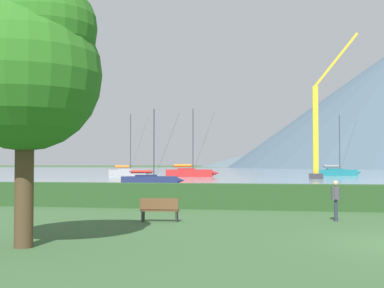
# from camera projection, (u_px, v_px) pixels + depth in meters

# --- Properties ---
(harbor_water) EXTENTS (320.00, 246.00, 0.00)m
(harbor_water) POSITION_uv_depth(u_px,v_px,m) (306.00, 171.00, 149.68)
(harbor_water) COLOR #8499A8
(harbor_water) RESTS_ON ground_plane
(hedge_line) EXTENTS (80.00, 1.20, 1.29)m
(hedge_line) POSITION_uv_depth(u_px,v_px,m) (369.00, 198.00, 25.99)
(hedge_line) COLOR #284C23
(hedge_line) RESTS_ON ground_plane
(sailboat_slip_0) EXTENTS (9.32, 4.06, 11.77)m
(sailboat_slip_0) POSITION_uv_depth(u_px,v_px,m) (190.00, 172.00, 91.08)
(sailboat_slip_0) COLOR red
(sailboat_slip_0) RESTS_ON harbor_water
(sailboat_slip_1) EXTENTS (8.51, 3.71, 11.36)m
(sailboat_slip_1) POSITION_uv_depth(u_px,v_px,m) (337.00, 172.00, 99.66)
(sailboat_slip_1) COLOR #19707A
(sailboat_slip_1) RESTS_ON harbor_water
(sailboat_slip_5) EXTENTS (6.87, 4.12, 8.22)m
(sailboat_slip_5) POSITION_uv_depth(u_px,v_px,m) (150.00, 180.00, 56.79)
(sailboat_slip_5) COLOR navy
(sailboat_slip_5) RESTS_ON harbor_water
(sailboat_slip_6) EXTENTS (8.18, 4.67, 11.67)m
(sailboat_slip_6) POSITION_uv_depth(u_px,v_px,m) (128.00, 172.00, 100.46)
(sailboat_slip_6) COLOR #9E9EA3
(sailboat_slip_6) RESTS_ON harbor_water
(park_bench_near_path) EXTENTS (1.57, 0.60, 0.95)m
(park_bench_near_path) POSITION_uv_depth(u_px,v_px,m) (160.00, 209.00, 21.32)
(park_bench_near_path) COLOR brown
(park_bench_near_path) RESTS_ON ground_plane
(person_seated_viewer) EXTENTS (0.36, 0.57, 1.65)m
(person_seated_viewer) POSITION_uv_depth(u_px,v_px,m) (336.00, 197.00, 21.57)
(person_seated_viewer) COLOR #2D3347
(person_seated_viewer) RESTS_ON ground_plane
(park_tree) EXTENTS (4.32, 4.32, 7.56)m
(park_tree) POSITION_uv_depth(u_px,v_px,m) (30.00, 66.00, 14.95)
(park_tree) COLOR #4C3823
(park_tree) RESTS_ON ground_plane
(dock_crane) EXTENTS (7.34, 2.00, 21.82)m
(dock_crane) POSITION_uv_depth(u_px,v_px,m) (318.00, 134.00, 79.38)
(dock_crane) COLOR #333338
(dock_crane) RESTS_ON ground_plane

